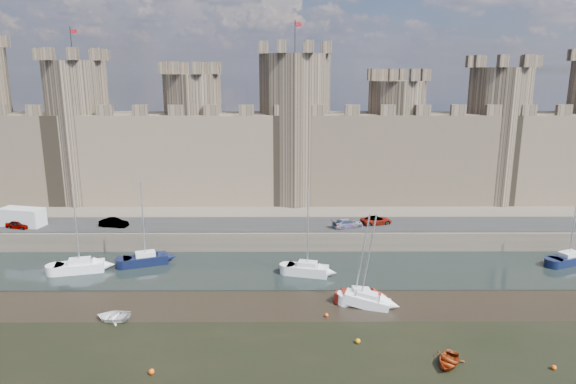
# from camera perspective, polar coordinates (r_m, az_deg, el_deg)

# --- Properties ---
(water_channel) EXTENTS (160.00, 12.00, 0.08)m
(water_channel) POSITION_cam_1_polar(r_m,az_deg,el_deg) (61.61, -0.79, -8.59)
(water_channel) COLOR black
(water_channel) RESTS_ON ground
(quay) EXTENTS (160.00, 60.00, 2.50)m
(quay) POSITION_cam_1_polar(r_m,az_deg,el_deg) (95.66, -0.60, 0.20)
(quay) COLOR #4C443A
(quay) RESTS_ON ground
(road) EXTENTS (160.00, 7.00, 0.10)m
(road) POSITION_cam_1_polar(r_m,az_deg,el_deg) (70.21, -0.72, -3.63)
(road) COLOR black
(road) RESTS_ON quay
(castle) EXTENTS (108.50, 11.00, 29.00)m
(castle) POSITION_cam_1_polar(r_m,az_deg,el_deg) (81.93, -1.11, 5.38)
(castle) COLOR #42382B
(castle) RESTS_ON quay
(car_0) EXTENTS (3.49, 2.07, 1.12)m
(car_0) POSITION_cam_1_polar(r_m,az_deg,el_deg) (77.32, -27.80, -3.22)
(car_0) COLOR gray
(car_0) RESTS_ON quay
(car_1) EXTENTS (4.02, 2.06, 1.26)m
(car_1) POSITION_cam_1_polar(r_m,az_deg,el_deg) (72.84, -18.79, -3.25)
(car_1) COLOR gray
(car_1) RESTS_ON quay
(car_2) EXTENTS (4.52, 2.92, 1.22)m
(car_2) POSITION_cam_1_polar(r_m,az_deg,el_deg) (69.22, 6.66, -3.49)
(car_2) COLOR gray
(car_2) RESTS_ON quay
(car_3) EXTENTS (4.63, 3.00, 1.19)m
(car_3) POSITION_cam_1_polar(r_m,az_deg,el_deg) (71.25, 9.79, -3.12)
(car_3) COLOR gray
(car_3) RESTS_ON quay
(van) EXTENTS (6.13, 3.52, 2.52)m
(van) POSITION_cam_1_polar(r_m,az_deg,el_deg) (77.95, -27.40, -2.51)
(van) COLOR silver
(van) RESTS_ON quay
(sailboat_0) EXTENTS (5.77, 3.34, 10.14)m
(sailboat_0) POSITION_cam_1_polar(r_m,az_deg,el_deg) (65.28, -22.12, -7.63)
(sailboat_0) COLOR white
(sailboat_0) RESTS_ON ground
(sailboat_1) EXTENTS (5.50, 3.63, 10.28)m
(sailboat_1) POSITION_cam_1_polar(r_m,az_deg,el_deg) (65.04, -15.54, -7.17)
(sailboat_1) COLOR black
(sailboat_1) RESTS_ON ground
(sailboat_2) EXTENTS (5.02, 2.90, 10.19)m
(sailboat_2) POSITION_cam_1_polar(r_m,az_deg,el_deg) (59.72, 2.17, -8.53)
(sailboat_2) COLOR silver
(sailboat_2) RESTS_ON ground
(sailboat_3) EXTENTS (5.70, 4.04, 9.33)m
(sailboat_3) POSITION_cam_1_polar(r_m,az_deg,el_deg) (71.81, 28.76, -6.48)
(sailboat_3) COLOR black
(sailboat_3) RESTS_ON ground
(sailboat_4) EXTENTS (4.18, 2.02, 9.43)m
(sailboat_4) POSITION_cam_1_polar(r_m,az_deg,el_deg) (53.95, 8.11, -11.29)
(sailboat_4) COLOR maroon
(sailboat_4) RESTS_ON ground
(sailboat_5) EXTENTS (4.82, 3.02, 9.72)m
(sailboat_5) POSITION_cam_1_polar(r_m,az_deg,el_deg) (53.05, 8.78, -11.75)
(sailboat_5) COLOR white
(sailboat_5) RESTS_ON ground
(dinghy_4) EXTENTS (3.61, 3.97, 0.67)m
(dinghy_4) POSITION_cam_1_polar(r_m,az_deg,el_deg) (45.20, 17.41, -17.55)
(dinghy_4) COLOR maroon
(dinghy_4) RESTS_ON ground
(dinghy_6) EXTENTS (4.07, 3.42, 0.72)m
(dinghy_6) POSITION_cam_1_polar(r_m,az_deg,el_deg) (52.58, -18.88, -13.02)
(dinghy_6) COLOR silver
(dinghy_6) RESTS_ON ground
(buoy_0) EXTENTS (0.47, 0.47, 0.47)m
(buoy_0) POSITION_cam_1_polar(r_m,az_deg,el_deg) (43.64, -14.92, -18.73)
(buoy_0) COLOR #D74A09
(buoy_0) RESTS_ON ground
(buoy_1) EXTENTS (0.46, 0.46, 0.46)m
(buoy_1) POSITION_cam_1_polar(r_m,az_deg,el_deg) (46.69, 7.77, -16.09)
(buoy_1) COLOR orange
(buoy_1) RESTS_ON ground
(buoy_3) EXTENTS (0.39, 0.39, 0.39)m
(buoy_3) POSITION_cam_1_polar(r_m,az_deg,el_deg) (50.77, 4.31, -13.49)
(buoy_3) COLOR #D94909
(buoy_3) RESTS_ON ground
(buoy_5) EXTENTS (0.40, 0.40, 0.40)m
(buoy_5) POSITION_cam_1_polar(r_m,az_deg,el_deg) (47.77, 27.45, -16.92)
(buoy_5) COLOR #EE4F0A
(buoy_5) RESTS_ON ground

